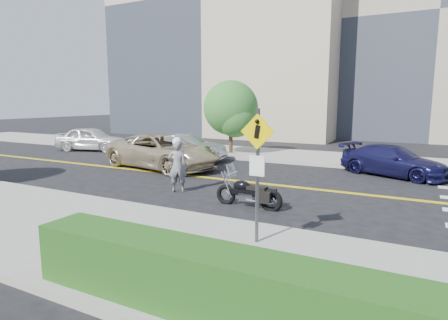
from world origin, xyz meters
name	(u,v)px	position (x,y,z in m)	size (l,w,h in m)	color
ground_plane	(222,179)	(0.00, 0.00, 0.00)	(120.00, 120.00, 0.00)	black
sidewalk_near	(83,231)	(0.00, -7.50, 0.07)	(60.00, 5.00, 0.15)	#9E9B91
sidewalk_far	(281,155)	(0.00, 7.50, 0.07)	(60.00, 5.00, 0.15)	#9E9B91
building_left	(237,9)	(-10.00, 22.00, 12.50)	(22.00, 14.00, 25.00)	tan
building_mid	(437,25)	(8.00, 26.00, 10.00)	(18.00, 14.00, 20.00)	#A39984
hedge	(295,304)	(6.00, -9.30, 0.65)	(9.00, 0.90, 1.00)	#235619
pedestrian_sign	(257,163)	(4.20, -6.31, 1.96)	(0.78, 0.08, 3.00)	#4C4C51
motorcyclist	(177,165)	(-0.43, -2.70, 1.01)	(0.83, 0.73, 2.02)	#AEAEB3
motorcycle	(249,186)	(2.69, -3.35, 0.66)	(2.18, 0.66, 1.33)	black
suv	(163,151)	(-3.86, 1.01, 0.85)	(2.82, 6.12, 1.70)	#C7B592
parked_car_white	(91,139)	(-12.19, 4.20, 0.79)	(1.87, 4.64, 1.58)	white
parked_car_silver	(186,148)	(-4.10, 3.43, 0.73)	(1.55, 4.45, 1.47)	#9A9DA1
parked_car_blue	(393,161)	(6.35, 4.20, 0.67)	(1.88, 4.62, 1.34)	#19184A
tree_far_a	(231,108)	(-2.94, 6.68, 2.87)	(3.32, 3.32, 4.54)	#382619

